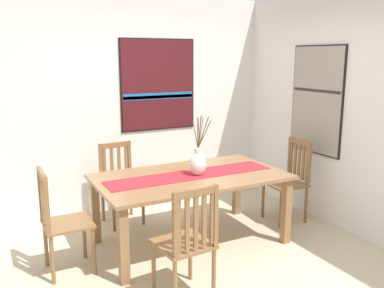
{
  "coord_description": "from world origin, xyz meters",
  "views": [
    {
      "loc": [
        -1.78,
        -3.17,
        1.94
      ],
      "look_at": [
        0.16,
        0.56,
        1.05
      ],
      "focal_mm": 38.72,
      "sensor_mm": 36.0,
      "label": 1
    }
  ],
  "objects_px": {
    "dining_table": "(191,183)",
    "painting_on_side_wall": "(317,100)",
    "centerpiece_vase": "(198,163)",
    "chair_3": "(290,179)",
    "chair_2": "(187,241)",
    "painting_on_back_wall": "(158,85)",
    "chair_0": "(120,181)",
    "chair_1": "(61,220)"
  },
  "relations": [
    {
      "from": "dining_table",
      "to": "chair_0",
      "type": "xyz_separation_m",
      "value": [
        -0.47,
        0.91,
        -0.16
      ]
    },
    {
      "from": "dining_table",
      "to": "painting_on_side_wall",
      "type": "bearing_deg",
      "value": 0.6
    },
    {
      "from": "painting_on_back_wall",
      "to": "centerpiece_vase",
      "type": "bearing_deg",
      "value": -96.03
    },
    {
      "from": "centerpiece_vase",
      "to": "painting_on_back_wall",
      "type": "relative_size",
      "value": 0.54
    },
    {
      "from": "centerpiece_vase",
      "to": "chair_3",
      "type": "relative_size",
      "value": 0.64
    },
    {
      "from": "centerpiece_vase",
      "to": "painting_on_side_wall",
      "type": "bearing_deg",
      "value": 2.1
    },
    {
      "from": "chair_0",
      "to": "painting_on_side_wall",
      "type": "bearing_deg",
      "value": -22.29
    },
    {
      "from": "chair_1",
      "to": "painting_on_back_wall",
      "type": "height_order",
      "value": "painting_on_back_wall"
    },
    {
      "from": "chair_1",
      "to": "painting_on_side_wall",
      "type": "relative_size",
      "value": 0.76
    },
    {
      "from": "chair_2",
      "to": "chair_3",
      "type": "xyz_separation_m",
      "value": [
        1.85,
        0.95,
        -0.0
      ]
    },
    {
      "from": "dining_table",
      "to": "chair_2",
      "type": "height_order",
      "value": "chair_2"
    },
    {
      "from": "chair_3",
      "to": "painting_on_side_wall",
      "type": "height_order",
      "value": "painting_on_side_wall"
    },
    {
      "from": "chair_0",
      "to": "painting_on_side_wall",
      "type": "relative_size",
      "value": 0.74
    },
    {
      "from": "dining_table",
      "to": "painting_on_side_wall",
      "type": "height_order",
      "value": "painting_on_side_wall"
    },
    {
      "from": "chair_0",
      "to": "chair_1",
      "type": "relative_size",
      "value": 0.96
    },
    {
      "from": "chair_2",
      "to": "painting_on_side_wall",
      "type": "xyz_separation_m",
      "value": [
        2.2,
        0.94,
        0.92
      ]
    },
    {
      "from": "chair_0",
      "to": "painting_on_back_wall",
      "type": "distance_m",
      "value": 1.35
    },
    {
      "from": "chair_3",
      "to": "painting_on_back_wall",
      "type": "relative_size",
      "value": 0.84
    },
    {
      "from": "dining_table",
      "to": "centerpiece_vase",
      "type": "relative_size",
      "value": 3.08
    },
    {
      "from": "chair_1",
      "to": "chair_3",
      "type": "bearing_deg",
      "value": 0.59
    },
    {
      "from": "chair_0",
      "to": "chair_3",
      "type": "xyz_separation_m",
      "value": [
        1.82,
        -0.88,
        0.02
      ]
    },
    {
      "from": "centerpiece_vase",
      "to": "chair_2",
      "type": "xyz_separation_m",
      "value": [
        -0.57,
        -0.88,
        -0.37
      ]
    },
    {
      "from": "painting_on_back_wall",
      "to": "chair_2",
      "type": "bearing_deg",
      "value": -107.63
    },
    {
      "from": "dining_table",
      "to": "centerpiece_vase",
      "type": "bearing_deg",
      "value": -34.01
    },
    {
      "from": "chair_2",
      "to": "painting_on_back_wall",
      "type": "xyz_separation_m",
      "value": [
        0.71,
        2.24,
        1.07
      ]
    },
    {
      "from": "centerpiece_vase",
      "to": "chair_2",
      "type": "relative_size",
      "value": 0.64
    },
    {
      "from": "chair_0",
      "to": "painting_on_side_wall",
      "type": "distance_m",
      "value": 2.52
    },
    {
      "from": "centerpiece_vase",
      "to": "chair_3",
      "type": "height_order",
      "value": "centerpiece_vase"
    },
    {
      "from": "chair_1",
      "to": "chair_3",
      "type": "height_order",
      "value": "chair_3"
    },
    {
      "from": "chair_0",
      "to": "chair_2",
      "type": "xyz_separation_m",
      "value": [
        -0.03,
        -1.83,
        0.02
      ]
    },
    {
      "from": "dining_table",
      "to": "chair_2",
      "type": "relative_size",
      "value": 1.98
    },
    {
      "from": "painting_on_back_wall",
      "to": "chair_3",
      "type": "bearing_deg",
      "value": -48.77
    },
    {
      "from": "chair_1",
      "to": "chair_2",
      "type": "relative_size",
      "value": 1.0
    },
    {
      "from": "chair_1",
      "to": "painting_on_back_wall",
      "type": "distance_m",
      "value": 2.29
    },
    {
      "from": "chair_3",
      "to": "chair_2",
      "type": "bearing_deg",
      "value": -152.93
    },
    {
      "from": "painting_on_back_wall",
      "to": "painting_on_side_wall",
      "type": "xyz_separation_m",
      "value": [
        1.49,
        -1.3,
        -0.15
      ]
    },
    {
      "from": "chair_0",
      "to": "painting_on_back_wall",
      "type": "xyz_separation_m",
      "value": [
        0.68,
        0.41,
        1.09
      ]
    },
    {
      "from": "chair_2",
      "to": "chair_3",
      "type": "distance_m",
      "value": 2.08
    },
    {
      "from": "chair_1",
      "to": "chair_2",
      "type": "distance_m",
      "value": 1.22
    },
    {
      "from": "dining_table",
      "to": "chair_2",
      "type": "xyz_separation_m",
      "value": [
        -0.51,
        -0.92,
        -0.14
      ]
    },
    {
      "from": "chair_0",
      "to": "painting_on_back_wall",
      "type": "bearing_deg",
      "value": 31.28
    },
    {
      "from": "chair_0",
      "to": "chair_3",
      "type": "bearing_deg",
      "value": -25.97
    }
  ]
}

